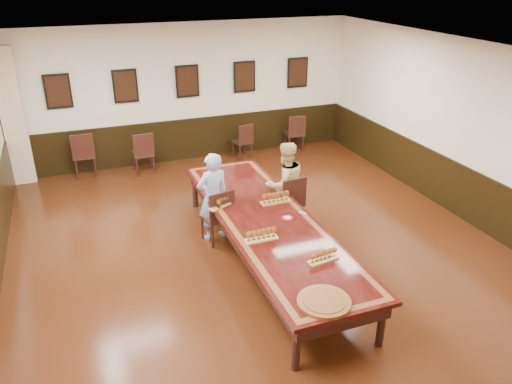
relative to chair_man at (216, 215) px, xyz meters
name	(u,v)px	position (x,y,z in m)	size (l,w,h in m)	color
floor	(267,261)	(0.56, -0.92, -0.50)	(8.00, 10.00, 0.02)	black
ceiling	(269,58)	(0.56, -0.92, 2.72)	(8.00, 10.00, 0.02)	white
wall_back	(187,93)	(0.56, 4.09, 1.11)	(8.00, 0.02, 3.20)	#EFE4C8
wall_right	(481,138)	(4.57, -0.92, 1.11)	(0.02, 10.00, 3.20)	#EFE4C8
chair_man	(216,215)	(0.00, 0.00, 0.00)	(0.46, 0.50, 0.98)	black
chair_woman	(288,201)	(1.35, 0.06, 0.01)	(0.47, 0.51, 1.00)	black
spare_chair_a	(84,154)	(-1.92, 3.86, 0.02)	(0.48, 0.52, 1.02)	black
spare_chair_b	(143,152)	(-0.66, 3.56, 0.00)	(0.46, 0.50, 0.97)	black
spare_chair_c	(242,140)	(1.77, 3.69, -0.06)	(0.41, 0.44, 0.87)	black
spare_chair_d	(294,132)	(3.17, 3.70, -0.02)	(0.44, 0.48, 0.94)	black
person_man	(213,197)	(-0.02, 0.10, 0.29)	(0.57, 0.38, 1.56)	#4E6EC5
person_woman	(285,184)	(1.34, 0.16, 0.29)	(0.77, 0.60, 1.56)	beige
pink_phone	(303,213)	(1.16, -0.93, 0.27)	(0.06, 0.13, 0.01)	#E04A8E
curtain	(13,118)	(-3.19, 3.90, 0.96)	(0.45, 0.18, 2.90)	beige
wainscoting	(267,233)	(0.56, -0.92, 0.01)	(8.00, 10.00, 1.00)	black
conference_table	(267,227)	(0.56, -0.92, 0.12)	(1.40, 5.00, 0.76)	black
posters	(187,81)	(0.56, 4.02, 1.41)	(6.14, 0.04, 0.74)	black
flight_a	(221,203)	(0.01, -0.25, 0.33)	(0.42, 0.29, 0.15)	#A98C47
flight_b	(276,198)	(0.91, -0.42, 0.35)	(0.51, 0.17, 0.19)	#A98C47
flight_c	(261,235)	(0.23, -1.48, 0.34)	(0.49, 0.15, 0.18)	#A98C47
flight_d	(323,256)	(0.80, -2.29, 0.34)	(0.45, 0.19, 0.16)	#A98C47
red_plate_grp	(287,218)	(0.86, -1.01, 0.27)	(0.19, 0.19, 0.02)	red
carved_platter	(324,302)	(0.39, -3.10, 0.28)	(0.69, 0.69, 0.05)	#592911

